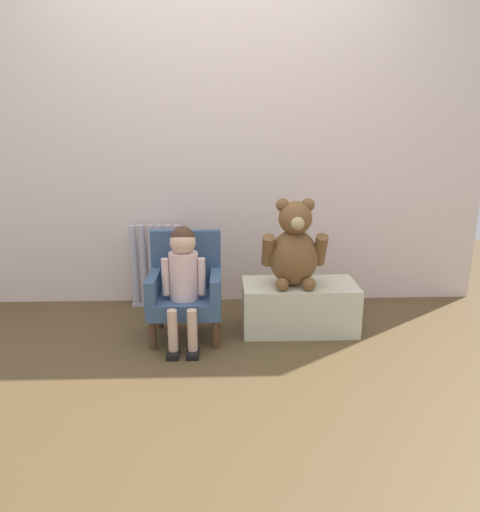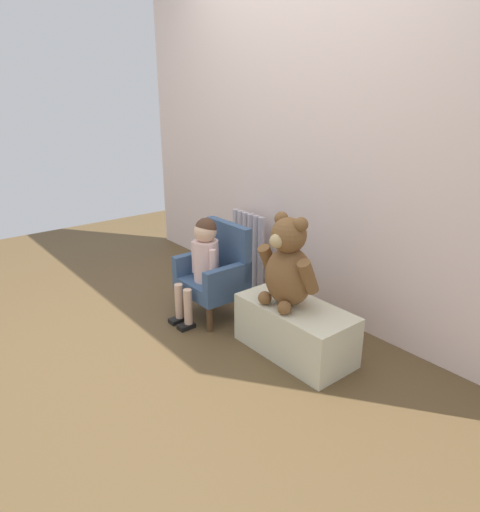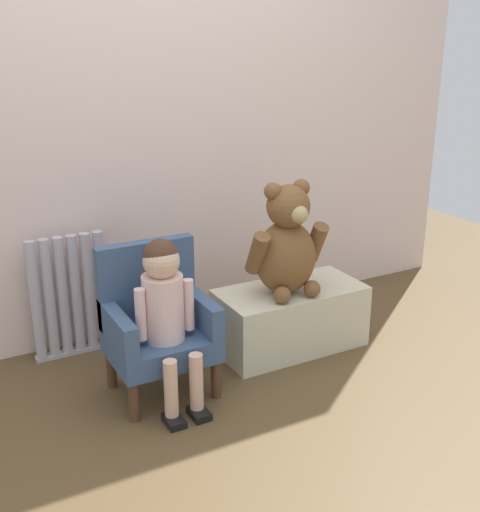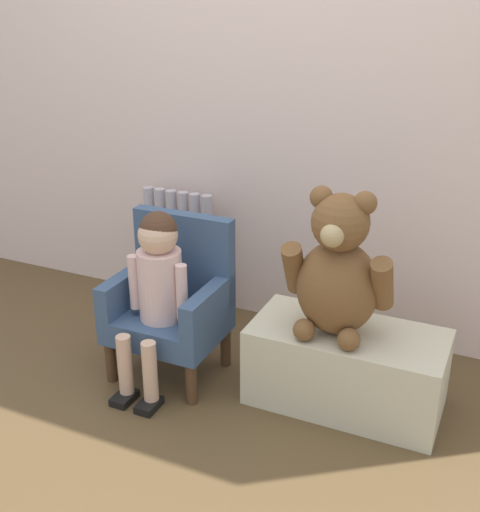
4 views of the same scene
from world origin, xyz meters
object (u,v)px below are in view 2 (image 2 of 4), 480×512
object	(u,v)px
radiator	(248,250)
child_figure	(203,255)
low_bench	(295,329)
large_teddy_bear	(288,266)
child_armchair	(216,272)

from	to	relation	value
radiator	child_figure	distance (m)	0.67
low_bench	large_teddy_bear	distance (m)	0.40
child_armchair	large_teddy_bear	size ratio (longest dim) A/B	1.19
radiator	child_figure	bearing A→B (deg)	-67.33
child_armchair	large_teddy_bear	world-z (taller)	large_teddy_bear
child_armchair	child_figure	size ratio (longest dim) A/B	0.91
child_armchair	child_figure	xyz separation A→B (m)	(-0.00, -0.11, 0.15)
low_bench	child_armchair	bearing A→B (deg)	-175.77
radiator	child_figure	xyz separation A→B (m)	(0.25, -0.60, 0.16)
child_armchair	child_figure	distance (m)	0.18
child_armchair	large_teddy_bear	bearing A→B (deg)	2.19
radiator	large_teddy_bear	distance (m)	1.05
large_teddy_bear	child_figure	bearing A→B (deg)	-168.70
radiator	low_bench	bearing A→B (deg)	-24.49
low_bench	large_teddy_bear	world-z (taller)	large_teddy_bear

